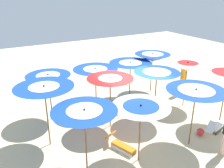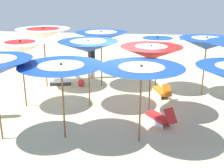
{
  "view_description": "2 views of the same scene",
  "coord_description": "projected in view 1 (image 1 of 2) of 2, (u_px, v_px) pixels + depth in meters",
  "views": [
    {
      "loc": [
        8.04,
        -5.53,
        5.73
      ],
      "look_at": [
        -1.34,
        -0.24,
        1.44
      ],
      "focal_mm": 38.91,
      "sensor_mm": 36.0,
      "label": 1
    },
    {
      "loc": [
        -8.94,
        -0.97,
        3.9
      ],
      "look_at": [
        -1.28,
        0.08,
        1.36
      ],
      "focal_mm": 45.43,
      "sensor_mm": 36.0,
      "label": 2
    }
  ],
  "objects": [
    {
      "name": "lounger_2",
      "position": [
        216.0,
        127.0,
        10.35
      ],
      "size": [
        0.66,
        1.37,
        0.61
      ],
      "rotation": [
        0.0,
        0.0,
        8.11
      ],
      "color": "#333338",
      "rests_on": "ground"
    },
    {
      "name": "beach_umbrella_5",
      "position": [
        110.0,
        83.0,
        10.04
      ],
      "size": [
        1.95,
        1.95,
        2.33
      ],
      "color": "brown",
      "rests_on": "ground"
    },
    {
      "name": "beach_umbrella_9",
      "position": [
        95.0,
        72.0,
        11.72
      ],
      "size": [
        2.18,
        2.18,
        2.16
      ],
      "color": "brown",
      "rests_on": "ground"
    },
    {
      "name": "beach_umbrella_6",
      "position": [
        157.0,
        76.0,
        10.64
      ],
      "size": [
        2.03,
        2.03,
        2.38
      ],
      "color": "brown",
      "rests_on": "ground"
    },
    {
      "name": "beachgoer_1",
      "position": [
        183.0,
        78.0,
        13.73
      ],
      "size": [
        0.3,
        0.3,
        1.86
      ],
      "rotation": [
        0.0,
        0.0,
        0.57
      ],
      "color": "#D8A87F",
      "rests_on": "ground"
    },
    {
      "name": "beach_ball",
      "position": [
        200.0,
        132.0,
        10.08
      ],
      "size": [
        0.31,
        0.31,
        0.31
      ],
      "primitive_type": "sphere",
      "color": "red",
      "rests_on": "ground"
    },
    {
      "name": "beach_umbrella_10",
      "position": [
        130.0,
        66.0,
        12.73
      ],
      "size": [
        2.24,
        2.24,
        2.15
      ],
      "color": "brown",
      "rests_on": "ground"
    },
    {
      "name": "lounger_0",
      "position": [
        121.0,
        145.0,
        9.15
      ],
      "size": [
        1.34,
        0.73,
        0.63
      ],
      "rotation": [
        0.0,
        0.0,
        6.62
      ],
      "color": "silver",
      "rests_on": "ground"
    },
    {
      "name": "beach_umbrella_2",
      "position": [
        196.0,
        94.0,
        8.78
      ],
      "size": [
        2.17,
        2.17,
        2.37
      ],
      "color": "brown",
      "rests_on": "ground"
    },
    {
      "name": "lounger_1",
      "position": [
        96.0,
        116.0,
        11.18
      ],
      "size": [
        1.1,
        0.97,
        0.66
      ],
      "rotation": [
        0.0,
        0.0,
        6.95
      ],
      "color": "silver",
      "rests_on": "ground"
    },
    {
      "name": "beach_umbrella_1",
      "position": [
        141.0,
        111.0,
        7.96
      ],
      "size": [
        1.95,
        1.95,
        2.21
      ],
      "color": "brown",
      "rests_on": "ground"
    },
    {
      "name": "beach_umbrella_7",
      "position": [
        187.0,
        67.0,
        11.96
      ],
      "size": [
        1.91,
        1.91,
        2.37
      ],
      "color": "brown",
      "rests_on": "ground"
    },
    {
      "name": "ground",
      "position": [
        131.0,
        122.0,
        11.16
      ],
      "size": [
        36.42,
        36.42,
        0.04
      ],
      "primitive_type": "cube",
      "color": "beige"
    },
    {
      "name": "beach_umbrella_11",
      "position": [
        152.0,
        58.0,
        13.72
      ],
      "size": [
        2.02,
        2.02,
        2.32
      ],
      "color": "brown",
      "rests_on": "ground"
    },
    {
      "name": "beach_umbrella_0",
      "position": [
        85.0,
        116.0,
        7.47
      ],
      "size": [
        2.07,
        2.07,
        2.32
      ],
      "color": "brown",
      "rests_on": "ground"
    },
    {
      "name": "beach_umbrella_8",
      "position": [
        48.0,
        79.0,
        10.65
      ],
      "size": [
        1.97,
        1.97,
        2.25
      ],
      "color": "brown",
      "rests_on": "ground"
    },
    {
      "name": "beach_umbrella_4",
      "position": [
        44.0,
        90.0,
        8.69
      ],
      "size": [
        2.16,
        2.16,
        2.52
      ],
      "color": "brown",
      "rests_on": "ground"
    }
  ]
}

